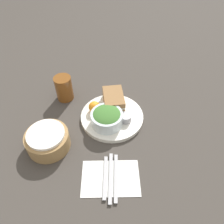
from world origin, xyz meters
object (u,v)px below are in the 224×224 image
Objects in this scene: salad_bowl at (107,117)px; knife at (111,177)px; sandwich at (113,100)px; spoon at (105,177)px; plate at (112,117)px; drink_glass at (64,88)px; dressing_cup at (126,118)px; bread_basket at (48,140)px; fork at (116,177)px.

knife is at bearing -177.12° from salad_bowl.
sandwich is 0.84× the size of spoon.
sandwich is at bearing -6.72° from plate.
sandwich is 0.23m from drink_glass.
sandwich reaches higher than spoon.
plate is 2.04× the size of salad_bowl.
dressing_cup is at bearing 167.10° from knife.
salad_bowl reaches higher than bread_basket.
dressing_cup reaches higher than spoon.
salad_bowl is (-0.10, 0.03, 0.00)m from sandwich.
knife and spoon have the same top height.
bread_basket is 0.27m from knife.
knife is at bearing 177.92° from plate.
salad_bowl is 0.24m from fork.
sandwich is at bearing -177.82° from fork.
bread_basket reaches higher than knife.
drink_glass reaches higher than fork.
fork is at bearing 90.00° from spoon.
spoon is (-0.34, 0.04, -0.04)m from sandwich.
dressing_cup is 0.27× the size of fork.
spoon is at bearing -90.00° from knife.
knife is at bearing 90.00° from spoon.
drink_glass is 0.72× the size of spoon.
knife is at bearing -120.56° from bread_basket.
salad_bowl is 0.23m from spoon.
fork and spoon have the same top height.
dressing_cup is at bearing -121.18° from drink_glass.
drink_glass reaches higher than plate.
drink_glass is at bearing -149.39° from fork.
drink_glass is at bearing 57.98° from plate.
plate is at bearing -60.50° from bread_basket.
sandwich is 0.72× the size of knife.
knife is at bearing -153.43° from drink_glass.
spoon is at bearing 178.41° from salad_bowl.
plate is 2.30× the size of drink_glass.
plate is 1.63× the size of bread_basket.
drink_glass is 0.62× the size of knife.
salad_bowl reaches higher than knife.
salad_bowl reaches higher than plate.
sandwich is 2.82× the size of dressing_cup.
sandwich is 0.34m from fork.
drink_glass is (0.07, 0.22, 0.01)m from sandwich.
drink_glass is at bearing 47.66° from salad_bowl.
drink_glass is 0.46m from knife.
plate is 1.43× the size of knife.
sandwich is at bearing 27.12° from dressing_cup.
sandwich reaches higher than plate.
plate is 5.59× the size of dressing_cup.
drink_glass is 0.71× the size of bread_basket.
salad_bowl is at bearing -170.63° from fork.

